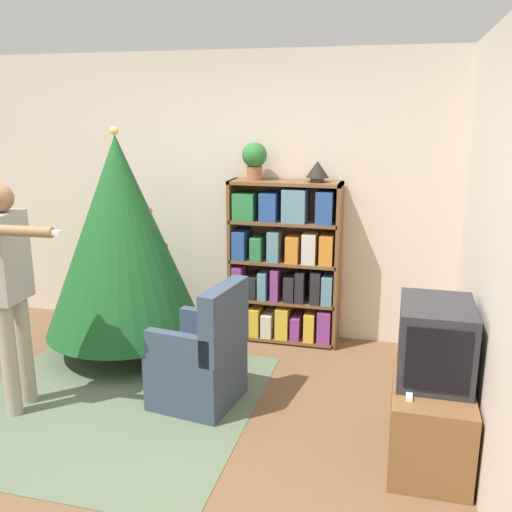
{
  "coord_description": "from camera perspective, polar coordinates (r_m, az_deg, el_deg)",
  "views": [
    {
      "loc": [
        1.48,
        -2.97,
        2.1
      ],
      "look_at": [
        0.48,
        0.94,
        1.05
      ],
      "focal_mm": 40.0,
      "sensor_mm": 36.0,
      "label": 1
    }
  ],
  "objects": [
    {
      "name": "wall_back",
      "position": [
        5.37,
        -1.79,
        6.02
      ],
      "size": [
        8.0,
        0.1,
        2.6
      ],
      "color": "beige",
      "rests_on": "ground_plane"
    },
    {
      "name": "tv_stand",
      "position": [
        3.82,
        16.93,
        -14.97
      ],
      "size": [
        0.46,
        0.94,
        0.51
      ],
      "color": "brown",
      "rests_on": "ground_plane"
    },
    {
      "name": "television",
      "position": [
        3.61,
        17.51,
        -8.14
      ],
      "size": [
        0.43,
        0.56,
        0.47
      ],
      "color": "#28282D",
      "rests_on": "tv_stand"
    },
    {
      "name": "potted_plant",
      "position": [
        5.06,
        -0.15,
        9.74
      ],
      "size": [
        0.22,
        0.22,
        0.33
      ],
      "color": "#935B38",
      "rests_on": "bookshelf"
    },
    {
      "name": "area_rug",
      "position": [
        4.44,
        -14.26,
        -14.09
      ],
      "size": [
        2.06,
        2.11,
        0.01
      ],
      "color": "#56664C",
      "rests_on": "ground_plane"
    },
    {
      "name": "ground_plane",
      "position": [
        3.93,
        -10.75,
        -18.02
      ],
      "size": [
        14.0,
        14.0,
        0.0
      ],
      "primitive_type": "plane",
      "color": "brown"
    },
    {
      "name": "standing_person",
      "position": [
        4.23,
        -23.4,
        -2.28
      ],
      "size": [
        0.64,
        0.47,
        1.62
      ],
      "rotation": [
        0.0,
        0.0,
        -1.52
      ],
      "color": "#9E937F",
      "rests_on": "ground_plane"
    },
    {
      "name": "christmas_tree",
      "position": [
        4.95,
        -13.36,
        1.96
      ],
      "size": [
        1.35,
        1.35,
        1.96
      ],
      "color": "#4C3323",
      "rests_on": "ground_plane"
    },
    {
      "name": "armchair",
      "position": [
        4.21,
        -5.44,
        -10.47
      ],
      "size": [
        0.65,
        0.64,
        0.92
      ],
      "rotation": [
        0.0,
        0.0,
        -1.72
      ],
      "color": "#334256",
      "rests_on": "ground_plane"
    },
    {
      "name": "game_remote",
      "position": [
        3.44,
        15.07,
        -13.25
      ],
      "size": [
        0.04,
        0.12,
        0.02
      ],
      "color": "white",
      "rests_on": "tv_stand"
    },
    {
      "name": "book_pile_near_tree",
      "position": [
        4.86,
        -9.79,
        -10.8
      ],
      "size": [
        0.24,
        0.19,
        0.08
      ],
      "color": "#2D7A42",
      "rests_on": "ground_plane"
    },
    {
      "name": "table_lamp",
      "position": [
        4.96,
        6.17,
        8.53
      ],
      "size": [
        0.2,
        0.2,
        0.18
      ],
      "color": "#473828",
      "rests_on": "bookshelf"
    },
    {
      "name": "bookshelf",
      "position": [
        5.16,
        2.92,
        -0.77
      ],
      "size": [
        1.0,
        0.3,
        1.48
      ],
      "color": "brown",
      "rests_on": "ground_plane"
    },
    {
      "name": "wall_right",
      "position": [
        3.13,
        24.09,
        -1.55
      ],
      "size": [
        0.1,
        8.0,
        2.6
      ],
      "color": "beige",
      "rests_on": "ground_plane"
    }
  ]
}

